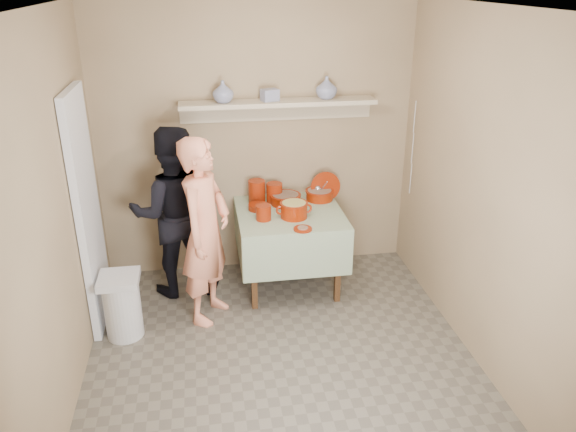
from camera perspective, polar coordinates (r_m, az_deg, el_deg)
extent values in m
plane|color=#61594C|center=(4.45, -0.40, -15.33)|extent=(3.50, 3.50, 0.00)
cube|color=silver|center=(4.82, -19.66, 0.28)|extent=(0.06, 0.70, 2.00)
cylinder|color=maroon|center=(5.37, -3.20, 2.53)|extent=(0.16, 0.16, 0.22)
cylinder|color=maroon|center=(5.38, -1.38, 2.40)|extent=(0.15, 0.15, 0.18)
cylinder|color=maroon|center=(4.99, -2.51, 0.35)|extent=(0.14, 0.14, 0.14)
cylinder|color=maroon|center=(5.22, -3.06, 0.94)|extent=(0.18, 0.18, 0.05)
cylinder|color=maroon|center=(5.47, 3.83, 3.02)|extent=(0.29, 0.08, 0.29)
imported|color=navy|center=(5.28, 3.94, 12.89)|extent=(0.25, 0.25, 0.20)
imported|color=navy|center=(5.14, -6.62, 12.45)|extent=(0.21, 0.21, 0.19)
cube|color=navy|center=(5.18, -1.86, 12.18)|extent=(0.18, 0.15, 0.11)
imported|color=#F58E6A|center=(4.71, -8.38, -1.58)|extent=(0.61, 0.70, 1.62)
imported|color=black|center=(5.18, -11.60, 0.36)|extent=(0.82, 0.67, 1.59)
cube|color=#977E5C|center=(5.42, -3.27, 7.52)|extent=(3.00, 0.02, 2.60)
cube|color=#977E5C|center=(2.29, 6.46, -17.16)|extent=(3.00, 0.02, 2.60)
cube|color=#977E5C|center=(3.87, -23.18, -1.16)|extent=(0.02, 3.50, 2.60)
cube|color=#977E5C|center=(4.25, 20.12, 1.50)|extent=(0.02, 3.50, 2.60)
cube|color=silver|center=(3.47, -0.53, 20.55)|extent=(3.00, 3.50, 0.02)
cube|color=#4C2D16|center=(4.98, -3.47, -5.81)|extent=(0.05, 0.05, 0.71)
cube|color=#4C2D16|center=(5.09, 5.09, -5.14)|extent=(0.05, 0.05, 0.71)
cube|color=#4C2D16|center=(5.65, -4.26, -2.08)|extent=(0.05, 0.05, 0.71)
cube|color=#4C2D16|center=(5.75, 3.30, -1.57)|extent=(0.05, 0.05, 0.71)
cube|color=#4C2D16|center=(5.19, 0.17, 0.14)|extent=(0.90, 0.90, 0.04)
cube|color=#2A591E|center=(5.18, 0.17, 0.40)|extent=(0.96, 0.96, 0.01)
cube|color=#2A591E|center=(4.85, 1.08, -4.14)|extent=(0.96, 0.01, 0.44)
cube|color=#2A591E|center=(5.70, -0.60, 0.28)|extent=(0.96, 0.01, 0.44)
cube|color=#2A591E|center=(5.22, -5.04, -2.10)|extent=(0.01, 0.96, 0.44)
cube|color=#2A591E|center=(5.36, 5.24, -1.40)|extent=(0.01, 0.96, 0.44)
cylinder|color=#701201|center=(5.33, -0.26, 1.71)|extent=(0.28, 0.28, 0.09)
cylinder|color=maroon|center=(5.32, -0.26, 2.13)|extent=(0.30, 0.30, 0.01)
cylinder|color=brown|center=(5.33, -0.26, 1.97)|extent=(0.25, 0.25, 0.05)
cylinder|color=#701201|center=(5.45, 3.21, 2.15)|extent=(0.26, 0.26, 0.09)
cylinder|color=maroon|center=(5.43, 3.22, 2.56)|extent=(0.28, 0.28, 0.01)
cylinder|color=#8C6B54|center=(5.44, 3.22, 2.40)|extent=(0.23, 0.23, 0.05)
cylinder|color=silver|center=(5.32, 3.74, 3.12)|extent=(0.01, 0.22, 0.16)
sphere|color=silver|center=(5.45, 3.03, 2.79)|extent=(0.07, 0.07, 0.07)
cylinder|color=#701201|center=(5.03, 0.61, 0.60)|extent=(0.24, 0.24, 0.14)
cylinder|color=maroon|center=(5.01, 0.61, 1.28)|extent=(0.25, 0.25, 0.01)
cylinder|color=tan|center=(5.01, 0.61, 1.12)|extent=(0.21, 0.21, 0.05)
torus|color=maroon|center=(5.01, -0.74, 0.59)|extent=(0.09, 0.02, 0.09)
torus|color=maroon|center=(5.05, 1.95, 0.76)|extent=(0.09, 0.02, 0.09)
cylinder|color=maroon|center=(4.81, 1.51, -1.33)|extent=(0.16, 0.16, 0.02)
cylinder|color=#8C6B54|center=(4.80, 1.51, -1.21)|extent=(0.09, 0.09, 0.01)
cube|color=#BBA98B|center=(5.21, -0.98, 11.44)|extent=(1.80, 0.25, 0.04)
cube|color=#BBA98B|center=(5.35, -1.16, 10.65)|extent=(1.80, 0.02, 0.18)
cylinder|color=silver|center=(4.86, -16.43, -9.06)|extent=(0.30, 0.30, 0.50)
cube|color=silver|center=(4.72, -16.82, -6.19)|extent=(0.32, 0.32, 0.06)
cylinder|color=silver|center=(5.45, 12.75, 9.80)|extent=(0.01, 0.01, 0.30)
cylinder|color=silver|center=(5.51, 12.54, 6.72)|extent=(0.01, 0.01, 0.30)
cylinder|color=silver|center=(5.58, 12.35, 3.72)|extent=(0.01, 0.01, 0.30)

